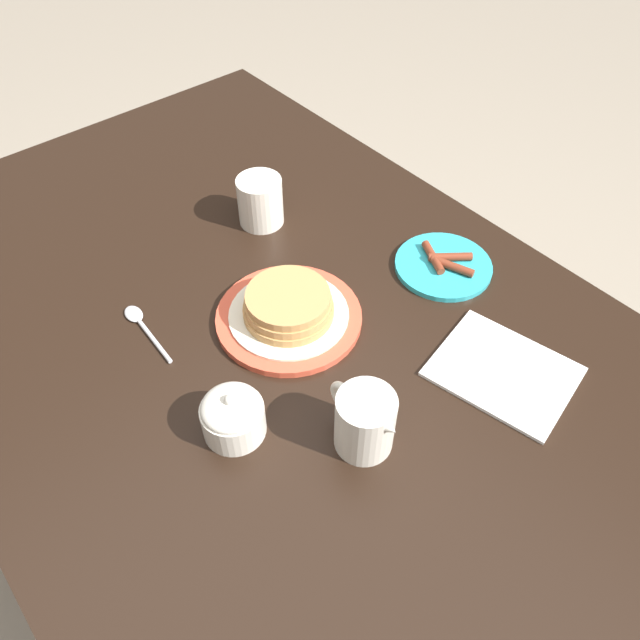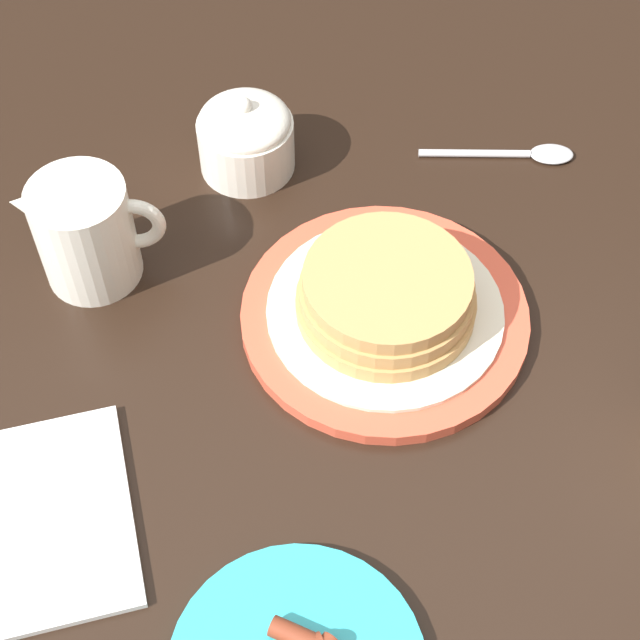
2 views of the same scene
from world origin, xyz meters
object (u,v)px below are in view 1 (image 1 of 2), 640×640
(creamer_pitcher, at_px, (365,421))
(spoon, at_px, (141,324))
(coffee_mug, at_px, (259,200))
(sugar_bowl, at_px, (233,415))
(pancake_plate, at_px, (289,311))
(side_plate_bacon, at_px, (443,265))
(napkin, at_px, (503,372))

(creamer_pitcher, relative_size, spoon, 0.85)
(coffee_mug, bearing_deg, sugar_bowl, 139.04)
(pancake_plate, height_order, spoon, pancake_plate)
(pancake_plate, relative_size, coffee_mug, 2.04)
(side_plate_bacon, relative_size, napkin, 0.74)
(side_plate_bacon, height_order, creamer_pitcher, creamer_pitcher)
(pancake_plate, bearing_deg, napkin, -148.46)
(sugar_bowl, bearing_deg, creamer_pitcher, -136.26)
(napkin, distance_m, spoon, 0.56)
(creamer_pitcher, bearing_deg, pancake_plate, -14.25)
(creamer_pitcher, height_order, napkin, creamer_pitcher)
(side_plate_bacon, bearing_deg, spoon, 64.76)
(creamer_pitcher, distance_m, spoon, 0.40)
(coffee_mug, height_order, sugar_bowl, coffee_mug)
(creamer_pitcher, height_order, spoon, creamer_pitcher)
(side_plate_bacon, distance_m, coffee_mug, 0.35)
(pancake_plate, bearing_deg, side_plate_bacon, -105.29)
(coffee_mug, bearing_deg, creamer_pitcher, 159.43)
(side_plate_bacon, distance_m, sugar_bowl, 0.46)
(coffee_mug, bearing_deg, spoon, 106.56)
(creamer_pitcher, xyz_separation_m, spoon, (0.38, 0.12, -0.05))
(side_plate_bacon, bearing_deg, sugar_bowl, 94.48)
(coffee_mug, relative_size, creamer_pitcher, 0.93)
(coffee_mug, bearing_deg, side_plate_bacon, -152.22)
(sugar_bowl, height_order, napkin, sugar_bowl)
(side_plate_bacon, xyz_separation_m, coffee_mug, (0.31, 0.16, 0.04))
(creamer_pitcher, xyz_separation_m, napkin, (-0.05, -0.24, -0.05))
(sugar_bowl, bearing_deg, pancake_plate, -58.43)
(pancake_plate, xyz_separation_m, coffee_mug, (0.23, -0.12, 0.02))
(side_plate_bacon, relative_size, spoon, 1.16)
(napkin, bearing_deg, creamer_pitcher, 78.56)
(pancake_plate, relative_size, napkin, 1.03)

